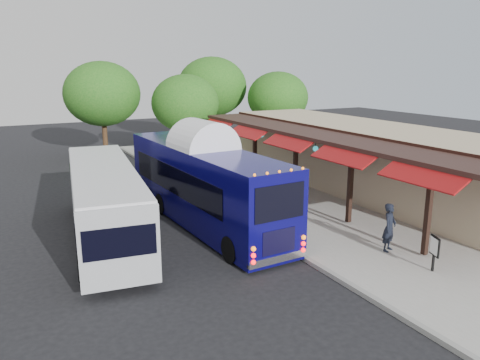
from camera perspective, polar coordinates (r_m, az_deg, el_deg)
ground at (r=18.44m, az=4.02°, el=-7.54°), size 90.00×90.00×0.00m
sidewalk at (r=24.25m, az=9.02°, el=-2.23°), size 10.00×40.00×0.15m
curb at (r=21.72m, az=-1.49°, el=-3.96°), size 0.20×40.00×0.16m
station_shelter at (r=25.99m, az=15.14°, el=2.55°), size 8.15×20.00×3.60m
coach_bus at (r=19.99m, az=-4.45°, el=-0.07°), size 2.87×11.30×3.58m
city_bus at (r=19.05m, az=-16.17°, el=-2.32°), size 3.76×10.92×2.88m
ped_a at (r=17.72m, az=17.75°, el=-5.52°), size 0.76×0.65×1.77m
ped_b at (r=22.66m, az=5.70°, el=-1.01°), size 0.87×0.74×1.57m
ped_c at (r=23.57m, az=-0.26°, el=-0.34°), size 0.98×0.88×1.59m
ped_d at (r=29.16m, az=-1.95°, el=2.53°), size 1.26×0.96×1.72m
sign_board at (r=16.51m, az=22.63°, el=-7.64°), size 0.24×0.52×1.20m
tree_left at (r=33.90m, az=-6.69°, el=9.27°), size 4.79×4.79×6.13m
tree_mid at (r=40.06m, az=-3.43°, el=11.28°), size 5.81×5.81×7.44m
tree_right at (r=38.30m, az=4.63°, el=9.95°), size 4.89×4.89×6.26m
tree_far at (r=35.91m, az=-16.47°, el=10.03°), size 5.50×5.50×7.04m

